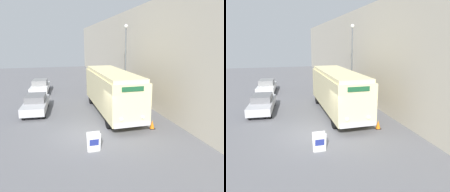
{
  "view_description": "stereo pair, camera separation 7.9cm",
  "coord_description": "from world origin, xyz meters",
  "views": [
    {
      "loc": [
        -2.05,
        -12.1,
        5.38
      ],
      "look_at": [
        1.83,
        1.57,
        1.93
      ],
      "focal_mm": 35.0,
      "sensor_mm": 36.0,
      "label": 1
    },
    {
      "loc": [
        -1.98,
        -12.12,
        5.38
      ],
      "look_at": [
        1.83,
        1.57,
        1.93
      ],
      "focal_mm": 35.0,
      "sensor_mm": 36.0,
      "label": 2
    }
  ],
  "objects": [
    {
      "name": "streetlamp",
      "position": [
        4.79,
        7.34,
        4.51
      ],
      "size": [
        0.36,
        0.36,
        7.05
      ],
      "color": "#595E60",
      "rests_on": "ground_plane"
    },
    {
      "name": "parked_car_mid",
      "position": [
        -3.24,
        13.05,
        0.72
      ],
      "size": [
        2.12,
        4.88,
        1.43
      ],
      "rotation": [
        0.0,
        0.0,
        -0.07
      ],
      "color": "black",
      "rests_on": "ground_plane"
    },
    {
      "name": "sign_board",
      "position": [
        -0.16,
        -2.08,
        0.49
      ],
      "size": [
        0.67,
        0.38,
        1.02
      ],
      "color": "gray",
      "rests_on": "ground_plane"
    },
    {
      "name": "ground_plane",
      "position": [
        0.0,
        0.0,
        0.0
      ],
      "size": [
        80.0,
        80.0,
        0.0
      ],
      "primitive_type": "plane",
      "color": "slate"
    },
    {
      "name": "parked_car_near",
      "position": [
        -3.31,
        5.66,
        0.71
      ],
      "size": [
        2.07,
        4.78,
        1.38
      ],
      "rotation": [
        0.0,
        0.0,
        -0.08
      ],
      "color": "black",
      "rests_on": "ground_plane"
    },
    {
      "name": "building_wall_right",
      "position": [
        6.1,
        10.0,
        4.33
      ],
      "size": [
        0.3,
        60.0,
        8.65
      ],
      "color": "beige",
      "rests_on": "ground_plane"
    },
    {
      "name": "vintage_bus",
      "position": [
        2.43,
        3.82,
        1.88
      ],
      "size": [
        2.43,
        9.15,
        3.32
      ],
      "color": "black",
      "rests_on": "ground_plane"
    },
    {
      "name": "traffic_cone",
      "position": [
        4.04,
        -0.11,
        0.28
      ],
      "size": [
        0.36,
        0.36,
        0.57
      ],
      "color": "black",
      "rests_on": "ground_plane"
    }
  ]
}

